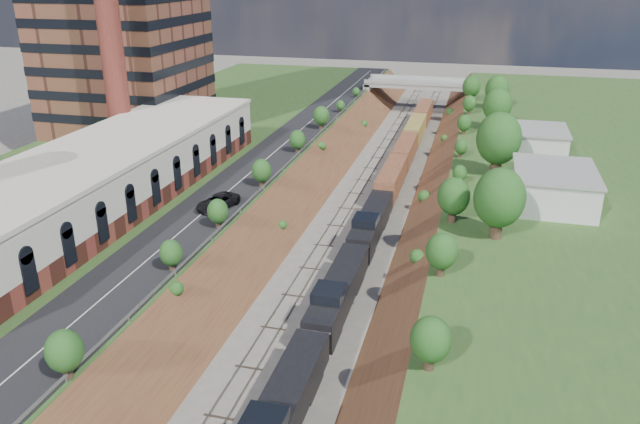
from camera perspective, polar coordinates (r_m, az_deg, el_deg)
platform_left at (r=99.37m, az=-14.58°, el=3.92°), size 44.00×180.00×5.00m
platform_right at (r=89.35m, az=25.81°, el=0.41°), size 44.00×180.00×5.00m
embankment_left at (r=91.80m, az=-2.29°, el=1.51°), size 10.00×180.00×10.00m
embankment_right at (r=88.30m, az=11.50°, el=0.24°), size 10.00×180.00×10.00m
rail_left_track at (r=89.82m, az=2.84°, el=1.10°), size 1.58×180.00×0.18m
rail_right_track at (r=88.98m, az=6.12°, el=0.79°), size 1.58×180.00×0.18m
road at (r=91.56m, az=-5.05°, el=4.72°), size 8.00×180.00×0.10m
guardrail at (r=89.98m, az=-2.63°, el=4.81°), size 0.10×171.00×0.70m
commercial_building at (r=77.28m, az=-19.44°, el=3.01°), size 14.30×62.30×7.00m
smokestack at (r=93.39m, az=-18.81°, el=16.52°), size 3.20×3.20×40.00m
overpass at (r=147.53m, az=9.00°, el=10.98°), size 24.50×8.30×7.40m
white_building_near at (r=78.88m, az=20.56°, el=2.07°), size 9.00×12.00×4.00m
white_building_far at (r=99.90m, az=19.26°, el=6.07°), size 8.00×10.00×3.60m
tree_right_large at (r=66.28m, az=16.08°, el=1.20°), size 5.25×5.25×7.61m
tree_left_crest at (r=55.52m, az=-15.28°, el=-5.42°), size 2.45×2.45×3.55m
freight_train at (r=90.28m, az=6.40°, el=2.67°), size 2.80×113.38×4.55m
suv at (r=73.62m, az=-9.35°, el=0.93°), size 4.30×6.30×1.60m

